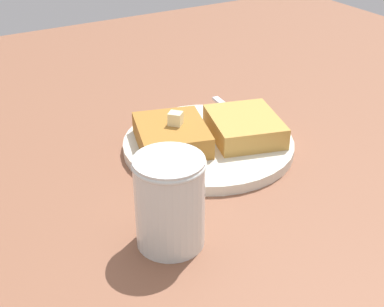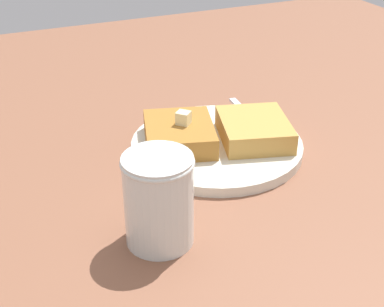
{
  "view_description": "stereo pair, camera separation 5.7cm",
  "coord_description": "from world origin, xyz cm",
  "views": [
    {
      "loc": [
        -33.55,
        -46.23,
        34.83
      ],
      "look_at": [
        -8.89,
        -3.73,
        6.67
      ],
      "focal_mm": 50.0,
      "sensor_mm": 36.0,
      "label": 1
    },
    {
      "loc": [
        -28.5,
        -48.79,
        34.83
      ],
      "look_at": [
        -8.89,
        -3.73,
        6.67
      ],
      "focal_mm": 50.0,
      "sensor_mm": 36.0,
      "label": 2
    }
  ],
  "objects": [
    {
      "name": "fork",
      "position": [
        4.03,
        4.22,
        3.6
      ],
      "size": [
        2.74,
        16.06,
        0.36
      ],
      "color": "silver",
      "rests_on": "plate"
    },
    {
      "name": "table_surface",
      "position": [
        0.0,
        0.0,
        1.08
      ],
      "size": [
        126.33,
        126.33,
        2.17
      ],
      "primitive_type": "cube",
      "color": "brown",
      "rests_on": "ground"
    },
    {
      "name": "toast_slice_left",
      "position": [
        -7.06,
        4.33,
        4.74
      ],
      "size": [
        10.44,
        11.43,
        2.63
      ],
      "primitive_type": "cube",
      "rotation": [
        0.0,
        0.0,
        -0.28
      ],
      "color": "#A66D2B",
      "rests_on": "plate"
    },
    {
      "name": "toast_slice_middle",
      "position": [
        1.85,
        1.77,
        4.74
      ],
      "size": [
        10.44,
        11.43,
        2.63
      ],
      "primitive_type": "cube",
      "rotation": [
        0.0,
        0.0,
        -0.28
      ],
      "color": "#C49142",
      "rests_on": "plate"
    },
    {
      "name": "syrup_jar",
      "position": [
        -15.17,
        -10.51,
        6.42
      ],
      "size": [
        6.71,
        6.71,
        9.09
      ],
      "color": "#38150A",
      "rests_on": "table_surface"
    },
    {
      "name": "butter_pat_primary",
      "position": [
        -6.53,
        4.24,
        6.84
      ],
      "size": [
        2.1,
        2.11,
        1.57
      ],
      "primitive_type": "cube",
      "rotation": [
        0.0,
        0.0,
        2.32
      ],
      "color": "#F4E9AE",
      "rests_on": "toast_slice_left"
    },
    {
      "name": "plate",
      "position": [
        -2.6,
        3.05,
        2.88
      ],
      "size": [
        21.11,
        21.11,
        1.25
      ],
      "color": "silver",
      "rests_on": "table_surface"
    }
  ]
}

